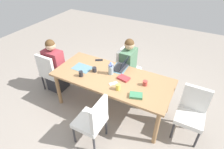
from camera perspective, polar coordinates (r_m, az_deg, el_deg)
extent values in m
plane|color=gray|center=(3.80, 0.00, -9.95)|extent=(10.00, 10.00, 0.00)
cube|color=#9E754C|center=(3.31, 0.00, -0.98)|extent=(2.15, 0.93, 0.04)
cylinder|color=#9E754C|center=(3.80, -16.25, -4.38)|extent=(0.07, 0.07, 0.72)
cylinder|color=#9E754C|center=(3.07, 13.59, -15.81)|extent=(0.07, 0.07, 0.72)
cylinder|color=#9E754C|center=(4.25, -9.41, 1.46)|extent=(0.07, 0.07, 0.72)
cylinder|color=#9E754C|center=(3.62, 17.18, -6.98)|extent=(0.07, 0.07, 0.72)
cube|color=silver|center=(4.22, -17.47, 0.66)|extent=(0.44, 0.44, 0.08)
cube|color=silver|center=(3.97, -19.97, 2.40)|extent=(0.42, 0.06, 0.45)
cylinder|color=#333338|center=(4.56, -17.13, 0.20)|extent=(0.04, 0.04, 0.37)
cylinder|color=#333338|center=(4.34, -13.46, -1.17)|extent=(0.04, 0.04, 0.37)
cylinder|color=#333338|center=(4.37, -20.43, -2.35)|extent=(0.04, 0.04, 0.37)
cylinder|color=#333338|center=(4.13, -16.77, -3.94)|extent=(0.04, 0.04, 0.37)
cube|color=#2D2D33|center=(4.28, -16.46, -1.58)|extent=(0.34, 0.36, 0.45)
cube|color=#93333D|center=(4.03, -17.58, 3.82)|extent=(0.40, 0.24, 0.50)
sphere|color=tan|center=(3.85, -18.56, 8.48)|extent=(0.20, 0.20, 0.20)
sphere|color=#51381E|center=(3.84, -18.64, 8.88)|extent=(0.19, 0.19, 0.19)
cube|color=silver|center=(4.09, 5.26, 1.14)|extent=(0.44, 0.44, 0.08)
cube|color=silver|center=(4.01, 2.97, 5.00)|extent=(0.06, 0.42, 0.45)
cylinder|color=#333338|center=(4.31, 8.43, -0.74)|extent=(0.04, 0.04, 0.37)
cylinder|color=#333338|center=(4.02, 6.47, -3.58)|extent=(0.04, 0.04, 0.37)
cylinder|color=#333338|center=(4.42, 3.85, 0.63)|extent=(0.04, 0.04, 0.37)
cylinder|color=#333338|center=(4.14, 1.62, -2.03)|extent=(0.04, 0.04, 0.37)
cube|color=#2D2D33|center=(4.15, 4.79, -1.38)|extent=(0.36, 0.34, 0.45)
cube|color=#4C7556|center=(3.88, 5.13, 4.23)|extent=(0.24, 0.40, 0.50)
sphere|color=tan|center=(3.70, 5.43, 9.12)|extent=(0.20, 0.20, 0.20)
sphere|color=#51381E|center=(3.69, 5.46, 9.54)|extent=(0.19, 0.19, 0.19)
cube|color=silver|center=(3.31, 22.89, -12.16)|extent=(0.44, 0.44, 0.08)
cube|color=silver|center=(3.28, 24.47, -6.73)|extent=(0.42, 0.06, 0.45)
cylinder|color=#333338|center=(3.36, 24.72, -17.86)|extent=(0.04, 0.04, 0.37)
cylinder|color=#333338|center=(3.34, 18.18, -16.09)|extent=(0.04, 0.04, 0.37)
cylinder|color=#333338|center=(3.62, 25.52, -13.34)|extent=(0.04, 0.04, 0.37)
cylinder|color=#333338|center=(3.60, 19.57, -11.70)|extent=(0.04, 0.04, 0.37)
cube|color=silver|center=(3.03, -6.93, -14.25)|extent=(0.44, 0.44, 0.08)
cube|color=silver|center=(2.76, -3.98, -12.21)|extent=(0.06, 0.42, 0.45)
cylinder|color=#333338|center=(3.20, -11.59, -17.74)|extent=(0.04, 0.04, 0.37)
cylinder|color=#333338|center=(3.37, -7.57, -13.34)|extent=(0.04, 0.04, 0.37)
cylinder|color=#333338|center=(3.05, -5.57, -20.73)|extent=(0.04, 0.04, 0.37)
cylinder|color=#333338|center=(3.23, -1.79, -15.85)|extent=(0.04, 0.04, 0.37)
cylinder|color=#8EA8B7|center=(3.33, -0.34, 1.33)|extent=(0.09, 0.09, 0.16)
sphere|color=#6B7FD1|center=(3.26, -0.11, 3.06)|extent=(0.07, 0.07, 0.07)
cylinder|color=#477A3D|center=(3.27, -0.11, 2.72)|extent=(0.01, 0.01, 0.05)
sphere|color=#6B7FD1|center=(3.28, -0.34, 3.55)|extent=(0.05, 0.05, 0.05)
cylinder|color=#477A3D|center=(3.30, -0.34, 3.14)|extent=(0.01, 0.01, 0.06)
sphere|color=#6B7FD1|center=(3.25, -0.70, 2.88)|extent=(0.05, 0.05, 0.05)
cylinder|color=#477A3D|center=(3.26, -0.70, 2.58)|extent=(0.01, 0.01, 0.04)
cube|color=slate|center=(3.58, -9.16, 2.05)|extent=(0.37, 0.27, 0.00)
cube|color=slate|center=(3.52, 2.37, 1.93)|extent=(0.29, 0.38, 0.00)
cube|color=#38383D|center=(3.53, 2.52, 2.22)|extent=(0.22, 0.32, 0.02)
cube|color=black|center=(3.45, 3.78, 3.31)|extent=(0.07, 0.31, 0.19)
cylinder|color=#DBC64C|center=(2.99, 1.84, -3.88)|extent=(0.08, 0.08, 0.10)
cylinder|color=#232328|center=(3.33, -9.56, 0.21)|extent=(0.07, 0.07, 0.10)
cylinder|color=#AD3D38|center=(3.14, 10.18, -2.63)|extent=(0.08, 0.08, 0.09)
cylinder|color=#232328|center=(3.42, -5.46, 1.52)|extent=(0.08, 0.08, 0.09)
cube|color=#B73338|center=(3.25, 3.64, -1.12)|extent=(0.22, 0.17, 0.03)
cube|color=#3D7F56|center=(2.91, 7.43, -6.45)|extent=(0.23, 0.20, 0.04)
cube|color=black|center=(3.78, -4.04, 4.46)|extent=(0.17, 0.14, 0.01)
cube|color=silver|center=(3.14, 0.45, -2.77)|extent=(0.15, 0.16, 0.01)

